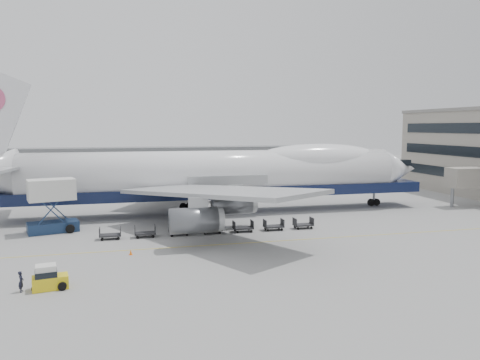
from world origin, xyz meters
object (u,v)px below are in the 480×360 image
object	(u,v)px
airliner	(220,174)
catering_truck	(52,203)
ground_worker	(21,282)
baggage_tug	(49,278)

from	to	relation	value
airliner	catering_truck	size ratio (longest dim) A/B	10.77
catering_truck	ground_worker	world-z (taller)	catering_truck
ground_worker	baggage_tug	bearing A→B (deg)	-84.05
ground_worker	airliner	bearing A→B (deg)	-36.09
catering_truck	baggage_tug	size ratio (longest dim) A/B	2.26
catering_truck	ground_worker	bearing A→B (deg)	-103.32
catering_truck	baggage_tug	xyz separation A→B (m)	(2.48, -20.54, -2.63)
catering_truck	ground_worker	distance (m)	20.90
catering_truck	airliner	bearing A→B (deg)	4.24
airliner	baggage_tug	distance (m)	34.21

